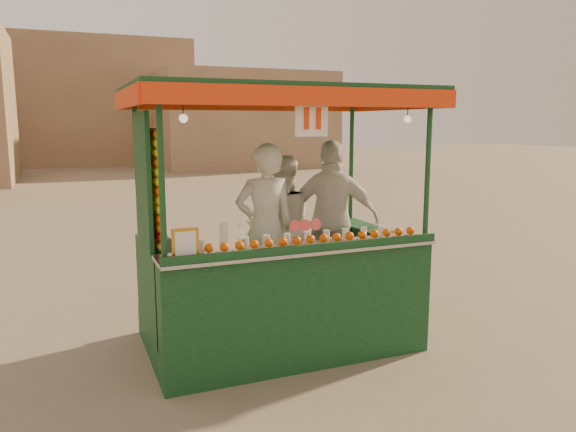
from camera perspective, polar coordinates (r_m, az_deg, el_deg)
name	(u,v)px	position (r m, az deg, el deg)	size (l,w,h in m)	color
ground	(303,346)	(6.05, 1.55, -13.28)	(90.00, 90.00, 0.00)	#726051
building_right	(243,120)	(30.53, -4.68, 9.83)	(9.00, 6.00, 5.00)	#9C7D58
building_center	(63,103)	(35.11, -22.24, 10.76)	(14.00, 7.00, 7.00)	#9C7D58
juice_cart	(274,267)	(5.76, -1.41, -5.29)	(2.97, 1.93, 2.70)	#0D321A
vendor_left	(265,228)	(5.97, -2.36, -1.26)	(0.68, 0.46, 1.83)	white
vendor_middle	(281,227)	(6.44, -0.74, -1.14)	(0.89, 0.74, 1.67)	white
vendor_right	(332,219)	(6.47, 4.60, -0.36)	(1.17, 0.86, 1.84)	silver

